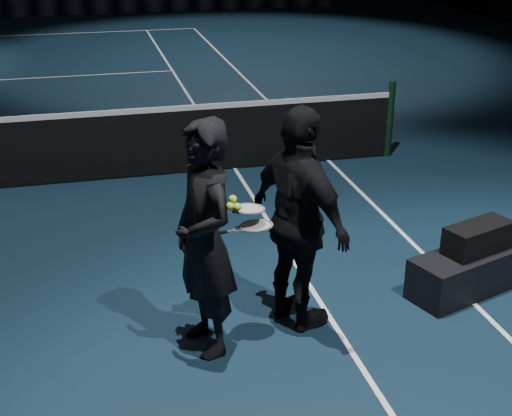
{
  "coord_description": "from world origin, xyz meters",
  "views": [
    {
      "loc": [
        2.15,
        -9.15,
        3.44
      ],
      "look_at": [
        3.41,
        -4.07,
        1.18
      ],
      "focal_mm": 50.0,
      "sensor_mm": 36.0,
      "label": 1
    }
  ],
  "objects_px": {
    "player_a": "(205,240)",
    "racket_upper": "(248,209)",
    "racket_bag": "(478,238)",
    "player_b": "(300,221)",
    "tennis_balls": "(234,204)",
    "racket_lower": "(256,226)",
    "player_bench": "(473,270)"
  },
  "relations": [
    {
      "from": "player_a",
      "to": "racket_upper",
      "type": "distance_m",
      "value": 0.44
    },
    {
      "from": "racket_bag",
      "to": "player_a",
      "type": "distance_m",
      "value": 2.7
    },
    {
      "from": "player_b",
      "to": "racket_upper",
      "type": "height_order",
      "value": "player_b"
    },
    {
      "from": "player_a",
      "to": "tennis_balls",
      "type": "xyz_separation_m",
      "value": [
        0.25,
        0.05,
        0.26
      ]
    },
    {
      "from": "racket_lower",
      "to": "tennis_balls",
      "type": "bearing_deg",
      "value": 178.53
    },
    {
      "from": "racket_bag",
      "to": "racket_upper",
      "type": "xyz_separation_m",
      "value": [
        -2.26,
        -0.21,
        0.62
      ]
    },
    {
      "from": "racket_lower",
      "to": "tennis_balls",
      "type": "xyz_separation_m",
      "value": [
        -0.19,
        -0.03,
        0.22
      ]
    },
    {
      "from": "player_b",
      "to": "tennis_balls",
      "type": "xyz_separation_m",
      "value": [
        -0.58,
        -0.11,
        0.26
      ]
    },
    {
      "from": "racket_bag",
      "to": "tennis_balls",
      "type": "height_order",
      "value": "tennis_balls"
    },
    {
      "from": "player_b",
      "to": "racket_lower",
      "type": "distance_m",
      "value": 0.4
    },
    {
      "from": "racket_bag",
      "to": "player_b",
      "type": "bearing_deg",
      "value": 166.5
    },
    {
      "from": "tennis_balls",
      "to": "racket_bag",
      "type": "bearing_deg",
      "value": 6.52
    },
    {
      "from": "player_a",
      "to": "player_b",
      "type": "xyz_separation_m",
      "value": [
        0.83,
        0.16,
        0.0
      ]
    },
    {
      "from": "player_bench",
      "to": "racket_lower",
      "type": "xyz_separation_m",
      "value": [
        -2.2,
        -0.24,
        0.81
      ]
    },
    {
      "from": "player_bench",
      "to": "tennis_balls",
      "type": "xyz_separation_m",
      "value": [
        -2.39,
        -0.27,
        1.04
      ]
    },
    {
      "from": "player_b",
      "to": "tennis_balls",
      "type": "height_order",
      "value": "player_b"
    },
    {
      "from": "player_a",
      "to": "player_bench",
      "type": "bearing_deg",
      "value": 81.32
    },
    {
      "from": "player_a",
      "to": "racket_lower",
      "type": "relative_size",
      "value": 2.89
    },
    {
      "from": "player_bench",
      "to": "racket_lower",
      "type": "distance_m",
      "value": 2.36
    },
    {
      "from": "player_a",
      "to": "racket_lower",
      "type": "xyz_separation_m",
      "value": [
        0.44,
        0.09,
        0.03
      ]
    },
    {
      "from": "racket_bag",
      "to": "player_a",
      "type": "relative_size",
      "value": 0.34
    },
    {
      "from": "racket_bag",
      "to": "player_b",
      "type": "relative_size",
      "value": 0.34
    },
    {
      "from": "player_bench",
      "to": "tennis_balls",
      "type": "distance_m",
      "value": 2.62
    },
    {
      "from": "racket_upper",
      "to": "player_b",
      "type": "bearing_deg",
      "value": -9.08
    },
    {
      "from": "player_b",
      "to": "racket_lower",
      "type": "relative_size",
      "value": 2.89
    },
    {
      "from": "player_bench",
      "to": "racket_upper",
      "type": "bearing_deg",
      "value": 166.67
    },
    {
      "from": "tennis_balls",
      "to": "player_bench",
      "type": "bearing_deg",
      "value": 6.52
    },
    {
      "from": "player_a",
      "to": "tennis_balls",
      "type": "distance_m",
      "value": 0.36
    },
    {
      "from": "player_bench",
      "to": "racket_upper",
      "type": "distance_m",
      "value": 2.46
    },
    {
      "from": "player_b",
      "to": "player_bench",
      "type": "bearing_deg",
      "value": -107.59
    },
    {
      "from": "player_b",
      "to": "racket_upper",
      "type": "bearing_deg",
      "value": 73.29
    },
    {
      "from": "player_bench",
      "to": "tennis_balls",
      "type": "bearing_deg",
      "value": 167.85
    }
  ]
}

